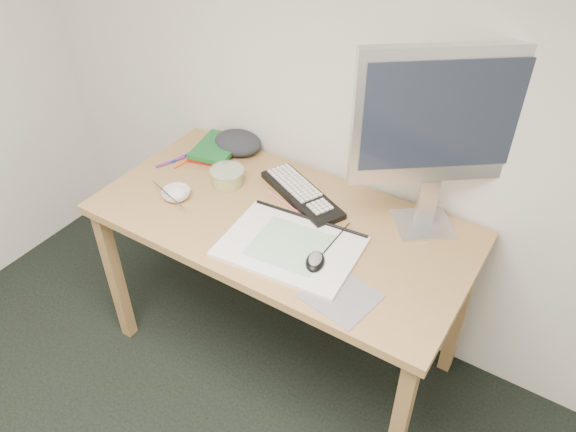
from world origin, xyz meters
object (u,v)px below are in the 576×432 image
at_px(rice_bowl, 176,194).
at_px(sketchpad, 290,247).
at_px(keyboard, 302,194).
at_px(desk, 282,236).
at_px(monitor, 442,122).

bearing_deg(rice_bowl, sketchpad, -1.25).
xyz_separation_m(keyboard, rice_bowl, (-0.41, -0.26, 0.01)).
height_order(desk, rice_bowl, rice_bowl).
relative_size(monitor, rice_bowl, 6.11).
relative_size(keyboard, monitor, 0.60).
bearing_deg(monitor, rice_bowl, 164.87).
xyz_separation_m(sketchpad, rice_bowl, (-0.53, 0.01, 0.01)).
height_order(sketchpad, monitor, monitor).
distance_m(desk, rice_bowl, 0.44).
bearing_deg(monitor, sketchpad, -170.30).
bearing_deg(monitor, keyboard, 153.72).
height_order(keyboard, monitor, monitor).
height_order(sketchpad, rice_bowl, rice_bowl).
bearing_deg(rice_bowl, desk, 14.55).
relative_size(sketchpad, rice_bowl, 4.20).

